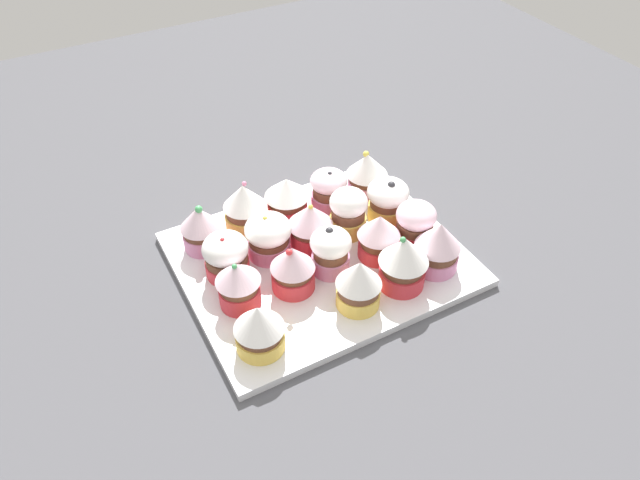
{
  "coord_description": "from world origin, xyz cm",
  "views": [
    {
      "loc": [
        29.08,
        53.47,
        59.45
      ],
      "look_at": [
        0.0,
        0.0,
        4.2
      ],
      "focal_mm": 33.49,
      "sensor_mm": 36.0,
      "label": 1
    }
  ],
  "objects_px": {
    "cupcake_5": "(387,199)",
    "cupcake_16": "(403,261)",
    "cupcake_9": "(226,255)",
    "cupcake_11": "(379,235)",
    "cupcake_10": "(415,223)",
    "cupcake_0": "(367,173)",
    "cupcake_1": "(329,189)",
    "cupcake_4": "(200,227)",
    "baking_tray": "(320,259)",
    "cupcake_15": "(438,246)",
    "cupcake_17": "(355,285)",
    "cupcake_6": "(348,211)",
    "cupcake_3": "(245,207)",
    "cupcake_14": "(238,283)",
    "cupcake_12": "(330,250)",
    "cupcake_18": "(259,327)",
    "cupcake_13": "(293,268)",
    "cupcake_7": "(309,225)",
    "cupcake_8": "(268,236)",
    "cupcake_2": "(286,197)"
  },
  "relations": [
    {
      "from": "cupcake_8",
      "to": "cupcake_4",
      "type": "bearing_deg",
      "value": -37.18
    },
    {
      "from": "cupcake_12",
      "to": "cupcake_3",
      "type": "bearing_deg",
      "value": -63.78
    },
    {
      "from": "cupcake_14",
      "to": "cupcake_7",
      "type": "bearing_deg",
      "value": -156.51
    },
    {
      "from": "cupcake_15",
      "to": "cupcake_5",
      "type": "bearing_deg",
      "value": -89.53
    },
    {
      "from": "baking_tray",
      "to": "cupcake_13",
      "type": "height_order",
      "value": "cupcake_13"
    },
    {
      "from": "cupcake_1",
      "to": "cupcake_14",
      "type": "xyz_separation_m",
      "value": [
        0.2,
        0.12,
        0.0
      ]
    },
    {
      "from": "cupcake_17",
      "to": "baking_tray",
      "type": "bearing_deg",
      "value": -92.75
    },
    {
      "from": "cupcake_6",
      "to": "cupcake_11",
      "type": "height_order",
      "value": "cupcake_6"
    },
    {
      "from": "cupcake_16",
      "to": "cupcake_5",
      "type": "bearing_deg",
      "value": -114.95
    },
    {
      "from": "cupcake_13",
      "to": "cupcake_18",
      "type": "height_order",
      "value": "cupcake_13"
    },
    {
      "from": "cupcake_6",
      "to": "cupcake_15",
      "type": "distance_m",
      "value": 0.14
    },
    {
      "from": "cupcake_7",
      "to": "cupcake_9",
      "type": "relative_size",
      "value": 1.08
    },
    {
      "from": "cupcake_0",
      "to": "cupcake_9",
      "type": "distance_m",
      "value": 0.27
    },
    {
      "from": "cupcake_3",
      "to": "cupcake_6",
      "type": "bearing_deg",
      "value": 148.87
    },
    {
      "from": "cupcake_5",
      "to": "cupcake_13",
      "type": "relative_size",
      "value": 0.96
    },
    {
      "from": "cupcake_6",
      "to": "cupcake_8",
      "type": "height_order",
      "value": "cupcake_6"
    },
    {
      "from": "cupcake_8",
      "to": "cupcake_16",
      "type": "height_order",
      "value": "cupcake_16"
    },
    {
      "from": "cupcake_4",
      "to": "cupcake_15",
      "type": "xyz_separation_m",
      "value": [
        -0.27,
        0.19,
        0.0
      ]
    },
    {
      "from": "cupcake_9",
      "to": "cupcake_14",
      "type": "height_order",
      "value": "cupcake_14"
    },
    {
      "from": "cupcake_1",
      "to": "cupcake_4",
      "type": "distance_m",
      "value": 0.2
    },
    {
      "from": "cupcake_4",
      "to": "cupcake_9",
      "type": "distance_m",
      "value": 0.07
    },
    {
      "from": "baking_tray",
      "to": "cupcake_9",
      "type": "distance_m",
      "value": 0.14
    },
    {
      "from": "cupcake_17",
      "to": "cupcake_18",
      "type": "distance_m",
      "value": 0.13
    },
    {
      "from": "cupcake_16",
      "to": "baking_tray",
      "type": "bearing_deg",
      "value": -54.97
    },
    {
      "from": "cupcake_5",
      "to": "cupcake_15",
      "type": "bearing_deg",
      "value": 90.47
    },
    {
      "from": "cupcake_5",
      "to": "cupcake_10",
      "type": "relative_size",
      "value": 1.02
    },
    {
      "from": "cupcake_0",
      "to": "cupcake_10",
      "type": "distance_m",
      "value": 0.13
    },
    {
      "from": "cupcake_6",
      "to": "cupcake_3",
      "type": "bearing_deg",
      "value": -31.13
    },
    {
      "from": "cupcake_16",
      "to": "cupcake_13",
      "type": "bearing_deg",
      "value": -26.17
    },
    {
      "from": "cupcake_4",
      "to": "cupcake_5",
      "type": "xyz_separation_m",
      "value": [
        -0.27,
        0.07,
        -0.0
      ]
    },
    {
      "from": "baking_tray",
      "to": "cupcake_5",
      "type": "bearing_deg",
      "value": -168.38
    },
    {
      "from": "cupcake_5",
      "to": "cupcake_16",
      "type": "distance_m",
      "value": 0.14
    },
    {
      "from": "cupcake_2",
      "to": "cupcake_4",
      "type": "distance_m",
      "value": 0.14
    },
    {
      "from": "cupcake_9",
      "to": "cupcake_17",
      "type": "distance_m",
      "value": 0.18
    },
    {
      "from": "cupcake_13",
      "to": "cupcake_5",
      "type": "bearing_deg",
      "value": -161.71
    },
    {
      "from": "cupcake_0",
      "to": "cupcake_11",
      "type": "relative_size",
      "value": 1.08
    },
    {
      "from": "cupcake_0",
      "to": "cupcake_6",
      "type": "bearing_deg",
      "value": 42.1
    },
    {
      "from": "cupcake_5",
      "to": "cupcake_9",
      "type": "distance_m",
      "value": 0.25
    },
    {
      "from": "cupcake_9",
      "to": "cupcake_11",
      "type": "height_order",
      "value": "cupcake_11"
    },
    {
      "from": "cupcake_6",
      "to": "cupcake_10",
      "type": "bearing_deg",
      "value": 136.85
    },
    {
      "from": "cupcake_15",
      "to": "cupcake_16",
      "type": "height_order",
      "value": "cupcake_16"
    },
    {
      "from": "cupcake_1",
      "to": "cupcake_9",
      "type": "distance_m",
      "value": 0.2
    },
    {
      "from": "cupcake_6",
      "to": "cupcake_14",
      "type": "distance_m",
      "value": 0.2
    },
    {
      "from": "cupcake_18",
      "to": "cupcake_16",
      "type": "bearing_deg",
      "value": -178.31
    },
    {
      "from": "cupcake_3",
      "to": "cupcake_7",
      "type": "bearing_deg",
      "value": 130.37
    },
    {
      "from": "cupcake_1",
      "to": "cupcake_15",
      "type": "xyz_separation_m",
      "value": [
        -0.06,
        0.19,
        0.01
      ]
    },
    {
      "from": "cupcake_3",
      "to": "cupcake_8",
      "type": "xyz_separation_m",
      "value": [
        -0.01,
        0.07,
        -0.01
      ]
    },
    {
      "from": "cupcake_2",
      "to": "cupcake_18",
      "type": "xyz_separation_m",
      "value": [
        0.14,
        0.21,
        0.0
      ]
    },
    {
      "from": "cupcake_5",
      "to": "cupcake_18",
      "type": "xyz_separation_m",
      "value": [
        0.27,
        0.13,
        0.0
      ]
    },
    {
      "from": "cupcake_5",
      "to": "cupcake_17",
      "type": "xyz_separation_m",
      "value": [
        0.13,
        0.13,
        0.0
      ]
    }
  ]
}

